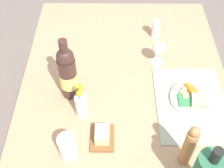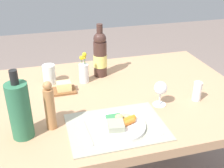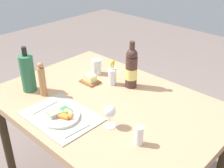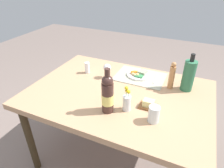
# 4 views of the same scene
# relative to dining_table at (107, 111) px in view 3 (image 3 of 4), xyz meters

# --- Properties ---
(dining_table) EXTENTS (1.45, 1.03, 0.78)m
(dining_table) POSITION_rel_dining_table_xyz_m (0.00, 0.00, 0.00)
(dining_table) COLOR tan
(dining_table) RESTS_ON ground_plane
(placemat) EXTENTS (0.44, 0.32, 0.01)m
(placemat) POSITION_rel_dining_table_xyz_m (-0.08, -0.31, 0.08)
(placemat) COLOR #A2A28C
(placemat) RESTS_ON dining_table
(dinner_plate) EXTENTS (0.22, 0.22, 0.04)m
(dinner_plate) POSITION_rel_dining_table_xyz_m (-0.07, -0.32, 0.10)
(dinner_plate) COLOR white
(dinner_plate) RESTS_ON placemat
(fork) EXTENTS (0.02, 0.18, 0.00)m
(fork) POSITION_rel_dining_table_xyz_m (-0.23, -0.32, 0.08)
(fork) COLOR silver
(fork) RESTS_ON placemat
(knife) EXTENTS (0.02, 0.17, 0.00)m
(knife) POSITION_rel_dining_table_xyz_m (0.10, -0.33, 0.08)
(knife) COLOR silver
(knife) RESTS_ON placemat
(wine_bottle) EXTENTS (0.08, 0.08, 0.33)m
(wine_bottle) POSITION_rel_dining_table_xyz_m (-0.02, 0.26, 0.22)
(wine_bottle) COLOR #422923
(wine_bottle) RESTS_ON dining_table
(water_tumbler) EXTENTS (0.07, 0.07, 0.12)m
(water_tumbler) POSITION_rel_dining_table_xyz_m (-0.34, 0.24, 0.13)
(water_tumbler) COLOR silver
(water_tumbler) RESTS_ON dining_table
(pepper_mill) EXTENTS (0.05, 0.05, 0.24)m
(pepper_mill) POSITION_rel_dining_table_xyz_m (-0.37, -0.23, 0.19)
(pepper_mill) COLOR #B47B4A
(pepper_mill) RESTS_ON dining_table
(butter_dish) EXTENTS (0.13, 0.10, 0.06)m
(butter_dish) POSITION_rel_dining_table_xyz_m (-0.27, 0.10, 0.10)
(butter_dish) COLOR brown
(butter_dish) RESTS_ON dining_table
(flower_vase) EXTENTS (0.06, 0.06, 0.19)m
(flower_vase) POSITION_rel_dining_table_xyz_m (-0.14, 0.20, 0.14)
(flower_vase) COLOR silver
(flower_vase) RESTS_ON dining_table
(salt_shaker) EXTENTS (0.05, 0.05, 0.11)m
(salt_shaker) POSITION_rel_dining_table_xyz_m (0.40, -0.18, 0.13)
(salt_shaker) COLOR white
(salt_shaker) RESTS_ON dining_table
(wine_glass) EXTENTS (0.07, 0.07, 0.13)m
(wine_glass) POSITION_rel_dining_table_xyz_m (0.19, -0.17, 0.17)
(wine_glass) COLOR white
(wine_glass) RESTS_ON dining_table
(cooler_bottle) EXTENTS (0.09, 0.09, 0.31)m
(cooler_bottle) POSITION_rel_dining_table_xyz_m (-0.49, -0.26, 0.21)
(cooler_bottle) COLOR #2F6D4A
(cooler_bottle) RESTS_ON dining_table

